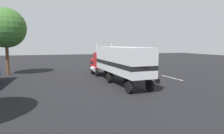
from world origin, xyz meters
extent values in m
plane|color=black|center=(0.00, 0.00, 0.00)|extent=(120.00, 120.00, 0.00)
cube|color=silver|center=(0.05, -3.50, 0.01)|extent=(4.40, 0.51, 0.01)
cube|color=silver|center=(0.58, -5.77, 0.01)|extent=(4.40, 0.43, 0.01)
cube|color=silver|center=(-4.76, -8.10, 0.01)|extent=(4.40, 0.44, 0.01)
cube|color=#B21919|center=(1.54, 0.18, 1.70)|extent=(1.95, 2.61, 1.20)
cube|color=#B21919|center=(-0.05, 0.08, 2.20)|extent=(1.55, 2.58, 2.20)
cube|color=silver|center=(2.48, 0.23, 1.70)|extent=(0.21, 2.10, 1.08)
cube|color=black|center=(1.54, 0.18, 1.76)|extent=(1.96, 2.65, 0.36)
cylinder|color=silver|center=(-0.67, 1.14, 2.80)|extent=(0.18, 0.18, 3.40)
cylinder|color=silver|center=(-0.53, -1.06, 2.80)|extent=(0.18, 0.18, 3.40)
cube|color=silver|center=(-6.39, -0.32, 2.75)|extent=(10.64, 3.25, 2.80)
cube|color=black|center=(-6.39, -0.32, 2.33)|extent=(10.64, 3.29, 0.44)
cylinder|color=silver|center=(0.28, 1.40, 0.95)|extent=(1.34, 0.72, 0.64)
cylinder|color=black|center=(1.77, 1.29, 0.55)|extent=(1.12, 0.37, 1.10)
cylinder|color=black|center=(1.91, -0.90, 0.55)|extent=(1.12, 0.37, 1.10)
cylinder|color=black|center=(-0.52, 1.15, 0.55)|extent=(1.12, 0.37, 1.10)
cylinder|color=black|center=(-0.38, -1.05, 0.55)|extent=(1.12, 0.37, 1.10)
cylinder|color=black|center=(-5.46, 0.84, 0.55)|extent=(1.12, 0.37, 1.10)
cylinder|color=black|center=(-5.32, -1.36, 0.55)|extent=(1.12, 0.37, 1.10)
cylinder|color=black|center=(-10.70, 0.51, 0.55)|extent=(1.12, 0.37, 1.10)
cylinder|color=black|center=(-10.56, -1.69, 0.55)|extent=(1.12, 0.37, 1.10)
cylinder|color=#2D3347|center=(-5.27, -3.19, 0.41)|extent=(0.18, 0.18, 0.82)
cylinder|color=#2D3347|center=(-5.13, -3.22, 0.41)|extent=(0.18, 0.18, 0.82)
cylinder|color=#333338|center=(-5.20, -3.21, 1.11)|extent=(0.34, 0.34, 0.58)
sphere|color=tan|center=(-5.20, -3.21, 1.51)|extent=(0.23, 0.23, 0.23)
cube|color=black|center=(-5.24, -3.40, 1.14)|extent=(0.29, 0.21, 0.36)
cylinder|color=black|center=(-6.19, -3.67, 0.33)|extent=(0.63, 0.41, 0.66)
cylinder|color=black|center=(-7.46, -4.37, 0.33)|extent=(0.63, 0.41, 0.66)
cube|color=maroon|center=(-6.82, -4.02, 0.61)|extent=(1.08, 0.74, 0.36)
cylinder|color=silver|center=(-6.28, -3.72, 0.78)|extent=(0.28, 0.20, 0.69)
cylinder|color=brown|center=(4.67, 13.22, 2.40)|extent=(0.44, 0.44, 4.80)
sphere|color=#356427|center=(4.67, 13.22, 6.79)|extent=(5.67, 5.67, 5.67)
camera|label=1|loc=(-26.47, 7.12, 4.44)|focal=30.76mm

